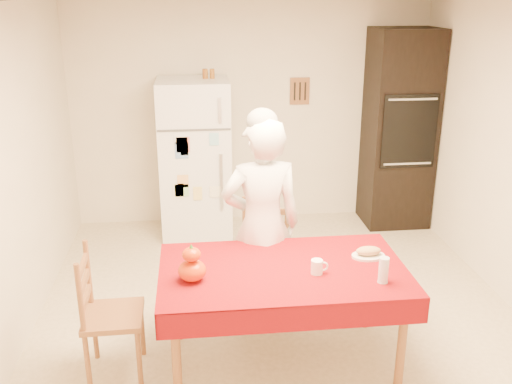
{
  "coord_description": "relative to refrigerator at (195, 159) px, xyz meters",
  "views": [
    {
      "loc": [
        -0.66,
        -4.09,
        2.57
      ],
      "look_at": [
        -0.18,
        0.2,
        1.04
      ],
      "focal_mm": 40.0,
      "sensor_mm": 36.0,
      "label": 1
    }
  ],
  "objects": [
    {
      "name": "floor",
      "position": [
        0.65,
        -1.88,
        -0.85
      ],
      "size": [
        4.5,
        4.5,
        0.0
      ],
      "primitive_type": "plane",
      "color": "tan",
      "rests_on": "ground"
    },
    {
      "name": "room_shell",
      "position": [
        0.65,
        -1.88,
        0.77
      ],
      "size": [
        4.02,
        4.52,
        2.51
      ],
      "color": "beige",
      "rests_on": "ground"
    },
    {
      "name": "refrigerator",
      "position": [
        0.0,
        0.0,
        0.0
      ],
      "size": [
        0.75,
        0.74,
        1.7
      ],
      "color": "white",
      "rests_on": "floor"
    },
    {
      "name": "oven_cabinet",
      "position": [
        2.28,
        0.05,
        0.25
      ],
      "size": [
        0.7,
        0.62,
        2.2
      ],
      "color": "black",
      "rests_on": "floor"
    },
    {
      "name": "dining_table",
      "position": [
        0.57,
        -2.49,
        -0.16
      ],
      "size": [
        1.7,
        1.0,
        0.76
      ],
      "color": "brown",
      "rests_on": "floor"
    },
    {
      "name": "chair_far",
      "position": [
        0.53,
        -1.69,
        -0.34
      ],
      "size": [
        0.52,
        0.51,
        0.95
      ],
      "rotation": [
        0.0,
        0.0,
        -0.3
      ],
      "color": "brown",
      "rests_on": "floor"
    },
    {
      "name": "chair_left",
      "position": [
        -0.67,
        -2.46,
        -0.34
      ],
      "size": [
        0.41,
        0.43,
        0.95
      ],
      "rotation": [
        0.0,
        0.0,
        1.59
      ],
      "color": "brown",
      "rests_on": "floor"
    },
    {
      "name": "seated_woman",
      "position": [
        0.49,
        -1.96,
        0.01
      ],
      "size": [
        0.66,
        0.46,
        1.72
      ],
      "primitive_type": "imported",
      "rotation": [
        0.0,
        0.0,
        3.23
      ],
      "color": "silver",
      "rests_on": "floor"
    },
    {
      "name": "coffee_mug",
      "position": [
        0.78,
        -2.59,
        -0.04
      ],
      "size": [
        0.08,
        0.08,
        0.1
      ],
      "primitive_type": "cylinder",
      "color": "white",
      "rests_on": "dining_table"
    },
    {
      "name": "pumpkin_lower",
      "position": [
        -0.05,
        -2.59,
        -0.02
      ],
      "size": [
        0.19,
        0.19,
        0.14
      ],
      "primitive_type": "ellipsoid",
      "color": "#DA4C05",
      "rests_on": "dining_table"
    },
    {
      "name": "pumpkin_upper",
      "position": [
        -0.05,
        -2.59,
        0.1
      ],
      "size": [
        0.12,
        0.12,
        0.09
      ],
      "primitive_type": "ellipsoid",
      "color": "#EB5C05",
      "rests_on": "pumpkin_lower"
    },
    {
      "name": "wine_glass",
      "position": [
        1.19,
        -2.75,
        -0.0
      ],
      "size": [
        0.07,
        0.07,
        0.18
      ],
      "primitive_type": "cylinder",
      "color": "silver",
      "rests_on": "dining_table"
    },
    {
      "name": "bread_plate",
      "position": [
        1.21,
        -2.38,
        -0.08
      ],
      "size": [
        0.24,
        0.24,
        0.02
      ],
      "primitive_type": "cylinder",
      "color": "silver",
      "rests_on": "dining_table"
    },
    {
      "name": "bread_loaf",
      "position": [
        1.21,
        -2.38,
        -0.04
      ],
      "size": [
        0.18,
        0.1,
        0.06
      ],
      "primitive_type": "ellipsoid",
      "color": "#9A7E4C",
      "rests_on": "bread_plate"
    },
    {
      "name": "spice_jar_left",
      "position": [
        0.14,
        0.05,
        0.9
      ],
      "size": [
        0.05,
        0.05,
        0.1
      ],
      "primitive_type": "cylinder",
      "color": "#93561A",
      "rests_on": "refrigerator"
    },
    {
      "name": "spice_jar_mid",
      "position": [
        0.13,
        0.05,
        0.9
      ],
      "size": [
        0.05,
        0.05,
        0.1
      ],
      "primitive_type": "cylinder",
      "color": "brown",
      "rests_on": "refrigerator"
    },
    {
      "name": "spice_jar_right",
      "position": [
        0.21,
        0.05,
        0.9
      ],
      "size": [
        0.05,
        0.05,
        0.1
      ],
      "primitive_type": "cylinder",
      "color": "#97591B",
      "rests_on": "refrigerator"
    }
  ]
}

